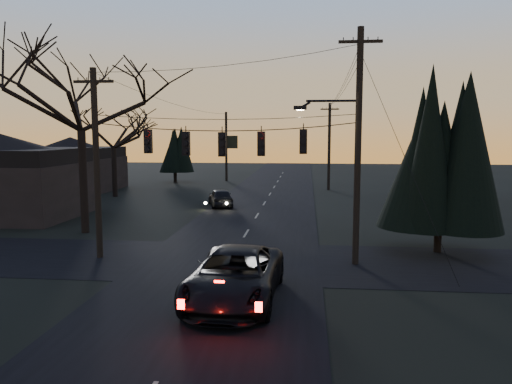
# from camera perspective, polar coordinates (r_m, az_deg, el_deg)

# --- Properties ---
(ground_plane) EXTENTS (160.00, 160.00, 0.00)m
(ground_plane) POSITION_cam_1_polar(r_m,az_deg,el_deg) (13.20, -10.08, -18.82)
(ground_plane) COLOR black
(main_road) EXTENTS (8.00, 120.00, 0.02)m
(main_road) POSITION_cam_1_polar(r_m,az_deg,el_deg) (32.11, -0.26, -3.33)
(main_road) COLOR black
(main_road) RESTS_ON ground
(cross_road) EXTENTS (60.00, 7.00, 0.02)m
(cross_road) POSITION_cam_1_polar(r_m,az_deg,el_deg) (22.42, -3.01, -7.84)
(cross_road) COLOR black
(cross_road) RESTS_ON ground
(utility_pole_right) EXTENTS (5.00, 0.30, 10.00)m
(utility_pole_right) POSITION_cam_1_polar(r_m,az_deg,el_deg) (22.27, 11.26, -8.09)
(utility_pole_right) COLOR black
(utility_pole_right) RESTS_ON ground
(utility_pole_left) EXTENTS (1.80, 0.30, 8.50)m
(utility_pole_left) POSITION_cam_1_polar(r_m,az_deg,el_deg) (24.07, -17.38, -7.15)
(utility_pole_left) COLOR black
(utility_pole_left) RESTS_ON ground
(utility_pole_far_r) EXTENTS (1.80, 0.30, 8.50)m
(utility_pole_far_r) POSITION_cam_1_polar(r_m,az_deg,el_deg) (49.79, 8.27, 0.23)
(utility_pole_far_r) COLOR black
(utility_pole_far_r) RESTS_ON ground
(utility_pole_far_l) EXTENTS (0.30, 0.30, 8.00)m
(utility_pole_far_l) POSITION_cam_1_polar(r_m,az_deg,el_deg) (58.46, -3.39, 1.27)
(utility_pole_far_l) COLOR black
(utility_pole_far_l) RESTS_ON ground
(span_signal_assembly) EXTENTS (11.50, 0.44, 1.59)m
(span_signal_assembly) POSITION_cam_1_polar(r_m,az_deg,el_deg) (21.73, -3.73, 5.64)
(span_signal_assembly) COLOR black
(span_signal_assembly) RESTS_ON ground
(bare_tree_left) EXTENTS (9.30, 9.30, 11.55)m
(bare_tree_left) POSITION_cam_1_polar(r_m,az_deg,el_deg) (29.69, -19.52, 11.08)
(bare_tree_left) COLOR black
(bare_tree_left) RESTS_ON ground
(evergreen_right) EXTENTS (4.02, 4.02, 7.79)m
(evergreen_right) POSITION_cam_1_polar(r_m,az_deg,el_deg) (24.87, 20.42, 3.65)
(evergreen_right) COLOR black
(evergreen_right) RESTS_ON ground
(bare_tree_dist) EXTENTS (6.67, 6.67, 8.60)m
(bare_tree_dist) POSITION_cam_1_polar(r_m,az_deg,el_deg) (45.70, -16.04, 7.00)
(bare_tree_dist) COLOR black
(bare_tree_dist) RESTS_ON ground
(evergreen_dist) EXTENTS (3.21, 3.21, 5.70)m
(evergreen_dist) POSITION_cam_1_polar(r_m,az_deg,el_deg) (57.13, -9.27, 4.52)
(evergreen_dist) COLOR black
(evergreen_dist) RESTS_ON ground
(house_left_near) EXTENTS (10.00, 8.00, 5.60)m
(house_left_near) POSITION_cam_1_polar(r_m,az_deg,el_deg) (37.56, -27.02, 1.70)
(house_left_near) COLOR black
(house_left_near) RESTS_ON ground
(house_left_far) EXTENTS (9.00, 7.00, 5.20)m
(house_left_far) POSITION_cam_1_polar(r_m,az_deg,el_deg) (52.96, -20.37, 3.09)
(house_left_far) COLOR black
(house_left_far) RESTS_ON ground
(suv_near) EXTENTS (3.10, 6.29, 1.72)m
(suv_near) POSITION_cam_1_polar(r_m,az_deg,el_deg) (17.07, -2.42, -9.61)
(suv_near) COLOR black
(suv_near) RESTS_ON ground
(sedan_oncoming_a) EXTENTS (2.70, 4.37, 1.39)m
(sedan_oncoming_a) POSITION_cam_1_polar(r_m,az_deg,el_deg) (38.35, -4.06, -0.64)
(sedan_oncoming_a) COLOR black
(sedan_oncoming_a) RESTS_ON ground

